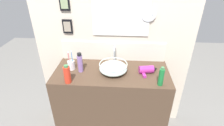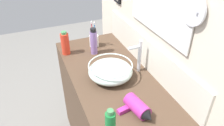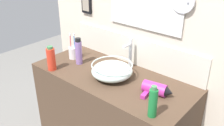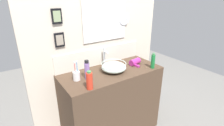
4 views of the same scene
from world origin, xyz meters
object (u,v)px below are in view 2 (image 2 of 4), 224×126
glass_bowl_sink (110,71)px  soap_dispenser (110,126)px  toothbrush_cup (94,41)px  spray_bottle (94,42)px  shampoo_bottle (65,44)px  hair_drier (138,108)px  faucet (138,55)px

glass_bowl_sink → soap_dispenser: 0.48m
toothbrush_cup → spray_bottle: bearing=-18.7°
shampoo_bottle → glass_bowl_sink: bearing=25.8°
glass_bowl_sink → toothbrush_cup: 0.44m
toothbrush_cup → spray_bottle: (0.11, -0.04, 0.05)m
shampoo_bottle → hair_drier: bearing=15.8°
hair_drier → shampoo_bottle: shampoo_bottle is taller
glass_bowl_sink → soap_dispenser: size_ratio=1.52×
glass_bowl_sink → spray_bottle: (-0.33, 0.00, 0.05)m
faucet → spray_bottle: size_ratio=1.10×
soap_dispenser → shampoo_bottle: bearing=-178.8°
spray_bottle → toothbrush_cup: bearing=161.3°
spray_bottle → hair_drier: bearing=1.2°
shampoo_bottle → soap_dispenser: (0.85, 0.02, 0.00)m
shampoo_bottle → faucet: bearing=43.9°
soap_dispenser → toothbrush_cup: bearing=166.2°
hair_drier → spray_bottle: (-0.68, -0.01, 0.06)m
faucet → soap_dispenser: size_ratio=1.22×
glass_bowl_sink → soap_dispenser: soap_dispenser is taller
faucet → shampoo_bottle: faucet is taller
faucet → toothbrush_cup: 0.47m
toothbrush_cup → shampoo_bottle: toothbrush_cup is taller
faucet → shampoo_bottle: (-0.41, -0.39, -0.04)m
glass_bowl_sink → faucet: faucet is taller
glass_bowl_sink → faucet: (-0.00, 0.20, 0.07)m
shampoo_bottle → toothbrush_cup: bearing=97.5°
spray_bottle → shampoo_bottle: bearing=-110.6°
hair_drier → toothbrush_cup: toothbrush_cup is taller
spray_bottle → shampoo_bottle: (-0.08, -0.20, -0.01)m
glass_bowl_sink → hair_drier: (0.35, 0.02, -0.02)m
glass_bowl_sink → hair_drier: glass_bowl_sink is taller
glass_bowl_sink → shampoo_bottle: shampoo_bottle is taller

